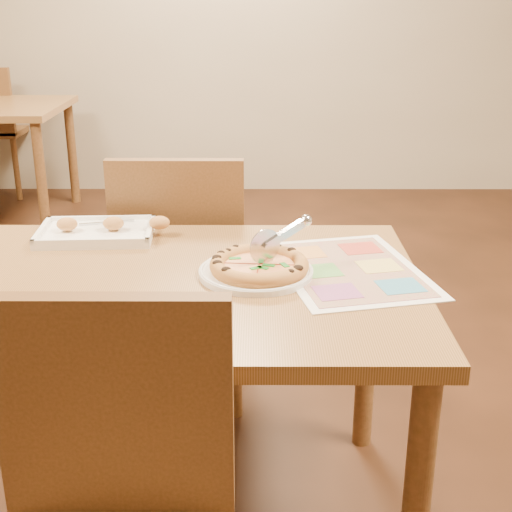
{
  "coord_description": "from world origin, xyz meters",
  "views": [
    {
      "loc": [
        0.25,
        -1.59,
        1.38
      ],
      "look_at": [
        0.25,
        0.03,
        0.77
      ],
      "focal_mm": 50.0,
      "sensor_mm": 36.0,
      "label": 1
    }
  ],
  "objects_px": {
    "pizza": "(259,266)",
    "appetizer_tray": "(100,232)",
    "chair_far": "(181,253)",
    "pizza_cutter": "(279,238)",
    "dining_table": "(155,311)",
    "menu": "(349,269)",
    "plate": "(256,272)",
    "chair_near": "(109,497)"
  },
  "relations": [
    {
      "from": "pizza_cutter",
      "to": "plate",
      "type": "bearing_deg",
      "value": 168.6
    },
    {
      "from": "chair_far",
      "to": "dining_table",
      "type": "bearing_deg",
      "value": 90.0
    },
    {
      "from": "dining_table",
      "to": "chair_far",
      "type": "height_order",
      "value": "chair_far"
    },
    {
      "from": "pizza_cutter",
      "to": "dining_table",
      "type": "bearing_deg",
      "value": 156.5
    },
    {
      "from": "chair_far",
      "to": "appetizer_tray",
      "type": "xyz_separation_m",
      "value": [
        -0.2,
        -0.29,
        0.17
      ]
    },
    {
      "from": "pizza_cutter",
      "to": "appetizer_tray",
      "type": "height_order",
      "value": "pizza_cutter"
    },
    {
      "from": "dining_table",
      "to": "appetizer_tray",
      "type": "relative_size",
      "value": 3.48
    },
    {
      "from": "appetizer_tray",
      "to": "dining_table",
      "type": "bearing_deg",
      "value": -58.32
    },
    {
      "from": "pizza",
      "to": "chair_near",
      "type": "bearing_deg",
      "value": -112.32
    },
    {
      "from": "pizza_cutter",
      "to": "appetizer_tray",
      "type": "relative_size",
      "value": 0.39
    },
    {
      "from": "plate",
      "to": "chair_near",
      "type": "bearing_deg",
      "value": -111.49
    },
    {
      "from": "dining_table",
      "to": "chair_far",
      "type": "xyz_separation_m",
      "value": [
        -0.0,
        0.6,
        -0.07
      ]
    },
    {
      "from": "chair_far",
      "to": "appetizer_tray",
      "type": "relative_size",
      "value": 1.26
    },
    {
      "from": "plate",
      "to": "appetizer_tray",
      "type": "distance_m",
      "value": 0.53
    },
    {
      "from": "pizza_cutter",
      "to": "menu",
      "type": "relative_size",
      "value": 0.31
    },
    {
      "from": "appetizer_tray",
      "to": "menu",
      "type": "height_order",
      "value": "appetizer_tray"
    },
    {
      "from": "dining_table",
      "to": "menu",
      "type": "distance_m",
      "value": 0.49
    },
    {
      "from": "dining_table",
      "to": "pizza_cutter",
      "type": "bearing_deg",
      "value": 9.53
    },
    {
      "from": "chair_near",
      "to": "menu",
      "type": "distance_m",
      "value": 0.84
    },
    {
      "from": "pizza",
      "to": "chair_far",
      "type": "bearing_deg",
      "value": 113.88
    },
    {
      "from": "chair_near",
      "to": "appetizer_tray",
      "type": "xyz_separation_m",
      "value": [
        -0.2,
        0.92,
        0.17
      ]
    },
    {
      "from": "chair_far",
      "to": "pizza_cutter",
      "type": "xyz_separation_m",
      "value": [
        0.3,
        -0.55,
        0.24
      ]
    },
    {
      "from": "dining_table",
      "to": "pizza_cutter",
      "type": "height_order",
      "value": "pizza_cutter"
    },
    {
      "from": "chair_near",
      "to": "dining_table",
      "type": "bearing_deg",
      "value": 90.0
    },
    {
      "from": "chair_far",
      "to": "plate",
      "type": "relative_size",
      "value": 1.67
    },
    {
      "from": "dining_table",
      "to": "chair_far",
      "type": "relative_size",
      "value": 2.77
    },
    {
      "from": "dining_table",
      "to": "plate",
      "type": "xyz_separation_m",
      "value": [
        0.25,
        0.03,
        0.09
      ]
    },
    {
      "from": "pizza_cutter",
      "to": "menu",
      "type": "xyz_separation_m",
      "value": [
        0.18,
        0.01,
        -0.09
      ]
    },
    {
      "from": "plate",
      "to": "menu",
      "type": "xyz_separation_m",
      "value": [
        0.23,
        0.03,
        -0.01
      ]
    },
    {
      "from": "chair_near",
      "to": "pizza_cutter",
      "type": "height_order",
      "value": "chair_near"
    },
    {
      "from": "pizza",
      "to": "appetizer_tray",
      "type": "height_order",
      "value": "appetizer_tray"
    },
    {
      "from": "chair_far",
      "to": "pizza_cutter",
      "type": "bearing_deg",
      "value": 118.84
    },
    {
      "from": "dining_table",
      "to": "menu",
      "type": "relative_size",
      "value": 2.77
    },
    {
      "from": "dining_table",
      "to": "plate",
      "type": "relative_size",
      "value": 4.62
    },
    {
      "from": "chair_near",
      "to": "appetizer_tray",
      "type": "bearing_deg",
      "value": 102.0
    },
    {
      "from": "menu",
      "to": "pizza",
      "type": "bearing_deg",
      "value": -169.94
    },
    {
      "from": "chair_far",
      "to": "appetizer_tray",
      "type": "height_order",
      "value": "chair_far"
    },
    {
      "from": "plate",
      "to": "appetizer_tray",
      "type": "xyz_separation_m",
      "value": [
        -0.44,
        0.29,
        0.01
      ]
    },
    {
      "from": "plate",
      "to": "appetizer_tray",
      "type": "relative_size",
      "value": 0.75
    },
    {
      "from": "chair_near",
      "to": "appetizer_tray",
      "type": "relative_size",
      "value": 1.26
    },
    {
      "from": "menu",
      "to": "plate",
      "type": "bearing_deg",
      "value": -171.8
    },
    {
      "from": "dining_table",
      "to": "chair_near",
      "type": "distance_m",
      "value": 0.61
    }
  ]
}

